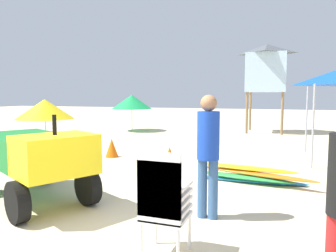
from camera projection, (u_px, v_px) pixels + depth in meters
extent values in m
plane|color=beige|center=(97.00, 246.00, 3.80)|extent=(80.00, 80.00, 0.00)
cube|color=#197A2D|center=(26.00, 149.00, 5.64)|extent=(2.10, 1.79, 0.50)
cube|color=yellow|center=(55.00, 155.00, 4.77)|extent=(1.21, 1.34, 0.60)
cylinder|color=black|center=(54.00, 125.00, 4.73)|extent=(0.08, 0.08, 0.30)
cylinder|color=black|center=(88.00, 187.00, 5.24)|extent=(0.62, 0.43, 0.60)
cylinder|color=black|center=(17.00, 202.00, 4.49)|extent=(0.62, 0.43, 0.60)
cylinder|color=black|center=(43.00, 168.00, 6.54)|extent=(0.62, 0.43, 0.60)
cube|color=white|center=(166.00, 217.00, 3.57)|extent=(0.48, 0.48, 0.04)
cube|color=white|center=(159.00, 205.00, 3.35)|extent=(0.48, 0.04, 0.40)
cube|color=white|center=(166.00, 209.00, 3.56)|extent=(0.48, 0.48, 0.04)
cube|color=white|center=(159.00, 197.00, 3.34)|extent=(0.48, 0.04, 0.40)
cube|color=white|center=(166.00, 201.00, 3.55)|extent=(0.48, 0.48, 0.04)
cube|color=white|center=(159.00, 189.00, 3.33)|extent=(0.48, 0.04, 0.40)
cube|color=white|center=(166.00, 193.00, 3.55)|extent=(0.48, 0.48, 0.04)
cube|color=white|center=(159.00, 180.00, 3.32)|extent=(0.48, 0.04, 0.40)
cube|color=white|center=(166.00, 185.00, 3.54)|extent=(0.48, 0.48, 0.04)
cube|color=white|center=(159.00, 172.00, 3.31)|extent=(0.48, 0.04, 0.40)
cylinder|color=white|center=(189.00, 232.00, 3.72)|extent=(0.04, 0.04, 0.42)
cylinder|color=white|center=(156.00, 227.00, 3.86)|extent=(0.04, 0.04, 0.42)
cylinder|color=white|center=(178.00, 248.00, 3.32)|extent=(0.04, 0.04, 0.42)
cylinder|color=white|center=(141.00, 242.00, 3.47)|extent=(0.04, 0.04, 0.42)
ellipsoid|color=#268CCC|center=(253.00, 180.00, 6.60)|extent=(2.17, 0.36, 0.08)
ellipsoid|color=green|center=(245.00, 177.00, 6.55)|extent=(1.99, 0.55, 0.08)
ellipsoid|color=orange|center=(257.00, 174.00, 6.49)|extent=(2.35, 0.78, 0.08)
ellipsoid|color=yellow|center=(248.00, 168.00, 6.65)|extent=(2.00, 0.54, 0.08)
cylinder|color=#33598C|center=(202.00, 188.00, 4.68)|extent=(0.14, 0.14, 0.87)
cylinder|color=#33598C|center=(213.00, 189.00, 4.63)|extent=(0.14, 0.14, 0.87)
cylinder|color=#193FB2|center=(208.00, 135.00, 4.58)|extent=(0.32, 0.32, 0.69)
sphere|color=#9E6B47|center=(209.00, 103.00, 4.54)|extent=(0.24, 0.24, 0.24)
cylinder|color=#B2B2B7|center=(313.00, 127.00, 7.78)|extent=(0.05, 0.05, 2.06)
cylinder|color=#B2B2B7|center=(307.00, 119.00, 10.08)|extent=(0.05, 0.05, 2.06)
cylinder|color=olive|center=(247.00, 113.00, 15.01)|extent=(0.12, 0.12, 1.94)
cylinder|color=olive|center=(282.00, 113.00, 14.48)|extent=(0.12, 0.12, 1.94)
cylinder|color=olive|center=(250.00, 111.00, 16.47)|extent=(0.12, 0.12, 1.94)
cylinder|color=olive|center=(282.00, 112.00, 15.94)|extent=(0.12, 0.12, 1.94)
cube|color=silver|center=(266.00, 73.00, 15.30)|extent=(1.80, 1.80, 1.80)
pyramid|color=#4C5156|center=(267.00, 49.00, 15.19)|extent=(1.98, 1.98, 0.45)
cylinder|color=beige|center=(45.00, 122.00, 11.77)|extent=(0.04, 0.04, 1.65)
cone|color=yellow|center=(45.00, 109.00, 11.73)|extent=(2.07, 2.07, 0.72)
cylinder|color=beige|center=(132.00, 113.00, 16.17)|extent=(0.04, 0.04, 1.81)
cone|color=#19994C|center=(132.00, 102.00, 16.12)|extent=(2.02, 2.02, 0.71)
cone|color=orange|center=(170.00, 156.00, 8.18)|extent=(0.33, 0.33, 0.48)
cone|color=orange|center=(112.00, 148.00, 9.31)|extent=(0.38, 0.38, 0.54)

